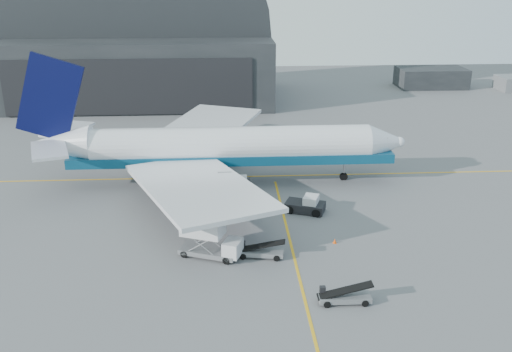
{
  "coord_description": "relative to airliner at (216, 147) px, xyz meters",
  "views": [
    {
      "loc": [
        -6.06,
        -45.81,
        24.71
      ],
      "look_at": [
        -2.9,
        8.1,
        4.5
      ],
      "focal_mm": 40.0,
      "sensor_mm": 36.0,
      "label": 1
    }
  ],
  "objects": [
    {
      "name": "catering_truck",
      "position": [
        -0.64,
        -18.3,
        -2.49
      ],
      "size": [
        5.95,
        3.91,
        3.84
      ],
      "rotation": [
        0.0,
        0.0,
        -0.37
      ],
      "color": "slate",
      "rests_on": "ground"
    },
    {
      "name": "belt_loader_a",
      "position": [
        3.97,
        -18.67,
        -3.91
      ],
      "size": [
        4.47,
        2.09,
        1.67
      ],
      "rotation": [
        0.0,
        0.0,
        -0.16
      ],
      "color": "slate",
      "rests_on": "ground"
    },
    {
      "name": "taxi_lines",
      "position": [
        7.01,
        -5.49,
        -4.42
      ],
      "size": [
        80.0,
        42.12,
        0.02
      ],
      "color": "gold",
      "rests_on": "ground"
    },
    {
      "name": "belt_loader_b",
      "position": [
        9.98,
        -26.4,
        -3.92
      ],
      "size": [
        4.31,
        1.53,
        1.64
      ],
      "rotation": [
        0.0,
        0.0,
        -0.0
      ],
      "color": "slate",
      "rests_on": "ground"
    },
    {
      "name": "hangar",
      "position": [
        -14.99,
        46.79,
        5.11
      ],
      "size": [
        50.0,
        28.3,
        28.0
      ],
      "color": "black",
      "rests_on": "ground"
    },
    {
      "name": "ground",
      "position": [
        7.01,
        -18.16,
        -4.43
      ],
      "size": [
        200.0,
        200.0,
        0.0
      ],
      "primitive_type": "plane",
      "color": "#565659",
      "rests_on": "ground"
    },
    {
      "name": "pushback_tug",
      "position": [
        9.49,
        -9.09,
        -3.72
      ],
      "size": [
        4.59,
        3.57,
        1.88
      ],
      "rotation": [
        0.0,
        0.0,
        -0.37
      ],
      "color": "black",
      "rests_on": "ground"
    },
    {
      "name": "airliner",
      "position": [
        0.0,
        0.0,
        0.0
      ],
      "size": [
        45.11,
        43.74,
        15.83
      ],
      "color": "white",
      "rests_on": "ground"
    },
    {
      "name": "traffic_cone",
      "position": [
        11.15,
        -16.49,
        -4.21
      ],
      "size": [
        0.32,
        0.32,
        0.47
      ],
      "color": "#FC5007",
      "rests_on": "ground"
    },
    {
      "name": "distant_bldg_a",
      "position": [
        45.01,
        53.84,
        -4.43
      ],
      "size": [
        14.0,
        8.0,
        4.0
      ],
      "primitive_type": "cube",
      "color": "black",
      "rests_on": "ground"
    }
  ]
}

